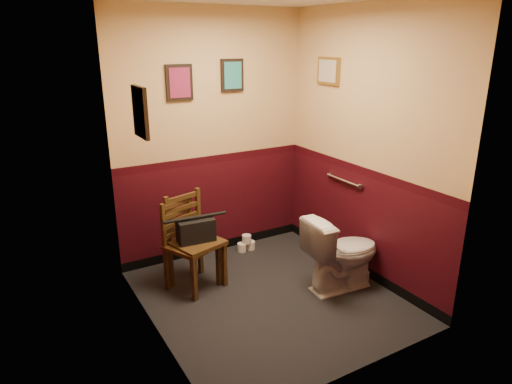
# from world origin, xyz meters

# --- Properties ---
(floor) EXTENTS (2.20, 2.40, 0.00)m
(floor) POSITION_xyz_m (0.00, 0.00, 0.00)
(floor) COLOR black
(floor) RESTS_ON ground
(wall_back) EXTENTS (2.20, 0.00, 2.70)m
(wall_back) POSITION_xyz_m (0.00, 1.20, 1.35)
(wall_back) COLOR #380911
(wall_back) RESTS_ON ground
(wall_front) EXTENTS (2.20, 0.00, 2.70)m
(wall_front) POSITION_xyz_m (0.00, -1.20, 1.35)
(wall_front) COLOR #380911
(wall_front) RESTS_ON ground
(wall_left) EXTENTS (0.00, 2.40, 2.70)m
(wall_left) POSITION_xyz_m (-1.10, 0.00, 1.35)
(wall_left) COLOR #380911
(wall_left) RESTS_ON ground
(wall_right) EXTENTS (0.00, 2.40, 2.70)m
(wall_right) POSITION_xyz_m (1.10, 0.00, 1.35)
(wall_right) COLOR #380911
(wall_right) RESTS_ON ground
(grab_bar) EXTENTS (0.05, 0.56, 0.06)m
(grab_bar) POSITION_xyz_m (1.07, 0.25, 0.95)
(grab_bar) COLOR silver
(grab_bar) RESTS_ON wall_right
(framed_print_back_a) EXTENTS (0.28, 0.04, 0.36)m
(framed_print_back_a) POSITION_xyz_m (-0.35, 1.18, 1.95)
(framed_print_back_a) COLOR black
(framed_print_back_a) RESTS_ON wall_back
(framed_print_back_b) EXTENTS (0.26, 0.04, 0.34)m
(framed_print_back_b) POSITION_xyz_m (0.25, 1.18, 2.00)
(framed_print_back_b) COLOR black
(framed_print_back_b) RESTS_ON wall_back
(framed_print_left) EXTENTS (0.04, 0.30, 0.38)m
(framed_print_left) POSITION_xyz_m (-1.08, 0.10, 1.85)
(framed_print_left) COLOR black
(framed_print_left) RESTS_ON wall_left
(framed_print_right) EXTENTS (0.04, 0.34, 0.28)m
(framed_print_right) POSITION_xyz_m (1.08, 0.60, 2.05)
(framed_print_right) COLOR olive
(framed_print_right) RESTS_ON wall_right
(toilet) EXTENTS (0.80, 0.48, 0.75)m
(toilet) POSITION_xyz_m (0.72, -0.19, 0.38)
(toilet) COLOR white
(toilet) RESTS_ON floor
(toilet_brush) EXTENTS (0.11, 0.11, 0.41)m
(toilet_brush) POSITION_xyz_m (0.99, -0.23, 0.07)
(toilet_brush) COLOR silver
(toilet_brush) RESTS_ON floor
(chair_left) EXTENTS (0.56, 0.56, 0.90)m
(chair_left) POSITION_xyz_m (-0.57, 0.59, 0.45)
(chair_left) COLOR #462E15
(chair_left) RESTS_ON floor
(chair_right) EXTENTS (0.54, 0.54, 0.95)m
(chair_right) POSITION_xyz_m (-0.51, 0.59, 0.48)
(chair_right) COLOR #462E15
(chair_right) RESTS_ON floor
(handbag) EXTENTS (0.37, 0.21, 0.26)m
(handbag) POSITION_xyz_m (-0.50, 0.55, 0.61)
(handbag) COLOR black
(handbag) RESTS_ON chair_right
(tp_stack) EXTENTS (0.22, 0.12, 0.19)m
(tp_stack) POSITION_xyz_m (0.32, 1.02, 0.08)
(tp_stack) COLOR silver
(tp_stack) RESTS_ON floor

